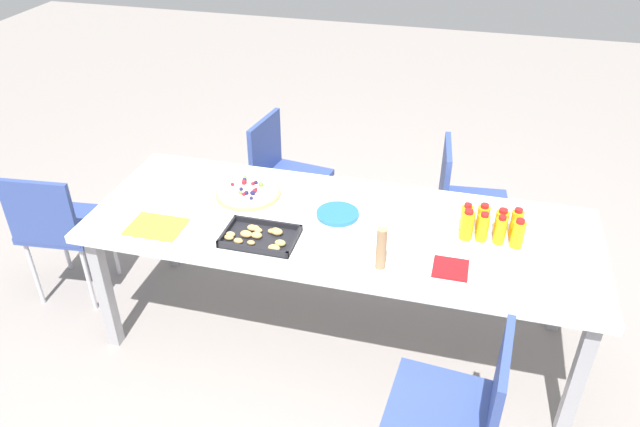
% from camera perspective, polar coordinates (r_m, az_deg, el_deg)
% --- Properties ---
extents(ground_plane, '(12.00, 12.00, 0.00)m').
position_cam_1_polar(ground_plane, '(3.36, 1.64, -11.23)').
color(ground_plane, gray).
extents(party_table, '(2.41, 0.87, 0.73)m').
position_cam_1_polar(party_table, '(2.93, 1.84, -1.82)').
color(party_table, silver).
rests_on(party_table, ground_plane).
extents(chair_end, '(0.44, 0.44, 0.83)m').
position_cam_1_polar(chair_end, '(3.59, -23.40, -0.90)').
color(chair_end, '#33478C').
rests_on(chair_end, ground_plane).
extents(chair_far_left, '(0.43, 0.43, 0.83)m').
position_cam_1_polar(chair_far_left, '(2.43, 13.06, -17.23)').
color(chair_far_left, '#33478C').
rests_on(chair_far_left, ground_plane).
extents(chair_near_left, '(0.44, 0.44, 0.83)m').
position_cam_1_polar(chair_near_left, '(3.61, 13.25, 1.36)').
color(chair_near_left, '#33478C').
rests_on(chair_near_left, ground_plane).
extents(chair_near_right, '(0.45, 0.45, 0.83)m').
position_cam_1_polar(chair_near_right, '(3.81, -3.51, 4.01)').
color(chair_near_right, '#33478C').
rests_on(chair_near_right, ground_plane).
extents(juice_bottle_0, '(0.06, 0.06, 0.14)m').
position_cam_1_polar(juice_bottle_0, '(2.92, 17.93, -0.86)').
color(juice_bottle_0, '#F9AC14').
rests_on(juice_bottle_0, party_table).
extents(juice_bottle_1, '(0.06, 0.06, 0.13)m').
position_cam_1_polar(juice_bottle_1, '(2.91, 16.64, -0.82)').
color(juice_bottle_1, '#F9AD14').
rests_on(juice_bottle_1, party_table).
extents(juice_bottle_2, '(0.06, 0.06, 0.15)m').
position_cam_1_polar(juice_bottle_2, '(2.90, 15.02, -0.47)').
color(juice_bottle_2, '#F9AC14').
rests_on(juice_bottle_2, party_table).
extents(juice_bottle_3, '(0.05, 0.05, 0.13)m').
position_cam_1_polar(juice_bottle_3, '(2.91, 13.57, -0.33)').
color(juice_bottle_3, '#FAAD14').
rests_on(juice_bottle_3, party_table).
extents(juice_bottle_4, '(0.06, 0.06, 0.14)m').
position_cam_1_polar(juice_bottle_4, '(2.85, 18.07, -1.82)').
color(juice_bottle_4, '#FAAE14').
rests_on(juice_bottle_4, party_table).
extents(juice_bottle_5, '(0.05, 0.05, 0.14)m').
position_cam_1_polar(juice_bottle_5, '(2.85, 16.55, -1.52)').
color(juice_bottle_5, '#FAAD14').
rests_on(juice_bottle_5, party_table).
extents(juice_bottle_6, '(0.05, 0.05, 0.14)m').
position_cam_1_polar(juice_bottle_6, '(2.84, 15.02, -1.27)').
color(juice_bottle_6, '#F9AD14').
rests_on(juice_bottle_6, party_table).
extents(juice_bottle_7, '(0.06, 0.06, 0.15)m').
position_cam_1_polar(juice_bottle_7, '(2.84, 13.63, -1.05)').
color(juice_bottle_7, '#F9AC14').
rests_on(juice_bottle_7, party_table).
extents(fruit_pizza, '(0.33, 0.33, 0.05)m').
position_cam_1_polar(fruit_pizza, '(3.14, -6.74, 1.96)').
color(fruit_pizza, tan).
rests_on(fruit_pizza, party_table).
extents(snack_tray, '(0.34, 0.23, 0.04)m').
position_cam_1_polar(snack_tray, '(2.79, -5.68, -2.20)').
color(snack_tray, black).
rests_on(snack_tray, party_table).
extents(plate_stack, '(0.21, 0.21, 0.02)m').
position_cam_1_polar(plate_stack, '(2.95, 1.67, -0.04)').
color(plate_stack, blue).
rests_on(plate_stack, party_table).
extents(napkin_stack, '(0.15, 0.15, 0.01)m').
position_cam_1_polar(napkin_stack, '(2.66, 12.14, -5.06)').
color(napkin_stack, red).
rests_on(napkin_stack, party_table).
extents(cardboard_tube, '(0.04, 0.04, 0.20)m').
position_cam_1_polar(cardboard_tube, '(2.57, 5.77, -3.29)').
color(cardboard_tube, '#9E7A56').
rests_on(cardboard_tube, party_table).
extents(paper_folder, '(0.26, 0.20, 0.01)m').
position_cam_1_polar(paper_folder, '(2.97, -15.10, -1.20)').
color(paper_folder, yellow).
rests_on(paper_folder, party_table).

